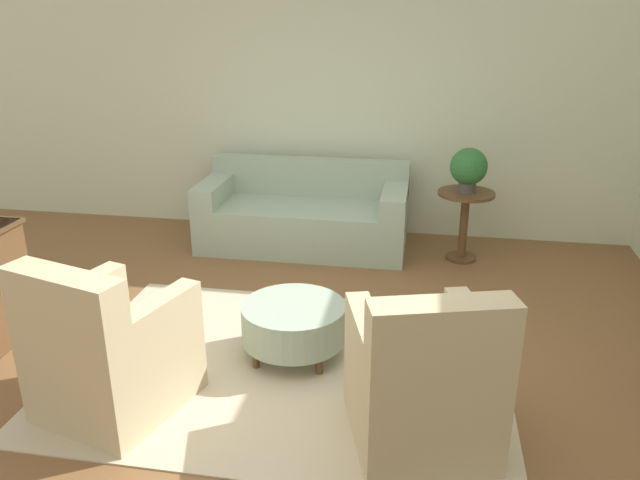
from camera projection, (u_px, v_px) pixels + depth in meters
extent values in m
plane|color=brown|center=(285.00, 367.00, 4.33)|extent=(16.00, 16.00, 0.00)
cube|color=beige|center=(345.00, 102.00, 6.54)|extent=(9.77, 0.12, 2.80)
cube|color=beige|center=(285.00, 367.00, 4.33)|extent=(3.02, 2.24, 0.01)
cube|color=#9EB29E|center=(303.00, 225.00, 6.40)|extent=(2.08, 0.92, 0.46)
cube|color=#9EB29E|center=(310.00, 176.00, 6.58)|extent=(2.08, 0.20, 0.39)
cube|color=#9EB29E|center=(215.00, 190.00, 6.41)|extent=(0.24, 0.88, 0.21)
cube|color=#9EB29E|center=(395.00, 199.00, 6.11)|extent=(0.24, 0.88, 0.21)
cube|color=brown|center=(295.00, 259.00, 6.07)|extent=(1.88, 0.05, 0.06)
cube|color=#C6B289|center=(118.00, 373.00, 3.85)|extent=(0.94, 0.99, 0.42)
cube|color=#C6B289|center=(68.00, 322.00, 3.42)|extent=(0.77, 0.40, 0.59)
cube|color=#C6B289|center=(153.00, 329.00, 3.61)|extent=(0.35, 0.78, 0.32)
cube|color=#C6B289|center=(76.00, 308.00, 3.86)|extent=(0.35, 0.78, 0.32)
cube|color=brown|center=(160.00, 369.00, 4.23)|extent=(0.66, 0.24, 0.06)
cube|color=#C6B289|center=(419.00, 404.00, 3.56)|extent=(0.94, 0.99, 0.42)
cube|color=#C6B289|center=(441.00, 355.00, 3.10)|extent=(0.77, 0.40, 0.59)
cube|color=#C6B289|center=(475.00, 342.00, 3.48)|extent=(0.35, 0.78, 0.32)
cube|color=#C6B289|center=(368.00, 349.00, 3.41)|extent=(0.35, 0.78, 0.32)
cube|color=brown|center=(402.00, 393.00, 3.97)|extent=(0.66, 0.24, 0.06)
cylinder|color=#9EB29E|center=(294.00, 322.00, 4.39)|extent=(0.74, 0.74, 0.26)
cylinder|color=brown|center=(256.00, 359.00, 4.29)|extent=(0.05, 0.05, 0.12)
cylinder|color=brown|center=(319.00, 365.00, 4.22)|extent=(0.05, 0.05, 0.12)
cylinder|color=brown|center=(272.00, 328.00, 4.70)|extent=(0.05, 0.05, 0.12)
cylinder|color=brown|center=(329.00, 333.00, 4.63)|extent=(0.05, 0.05, 0.12)
cylinder|color=brown|center=(466.00, 193.00, 5.93)|extent=(0.54, 0.54, 0.03)
cylinder|color=brown|center=(463.00, 227.00, 6.05)|extent=(0.08, 0.08, 0.66)
cylinder|color=brown|center=(461.00, 257.00, 6.16)|extent=(0.30, 0.30, 0.03)
cylinder|color=#4C4742|center=(467.00, 187.00, 5.90)|extent=(0.17, 0.17, 0.10)
sphere|color=#2D6B33|center=(469.00, 167.00, 5.83)|extent=(0.35, 0.35, 0.35)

